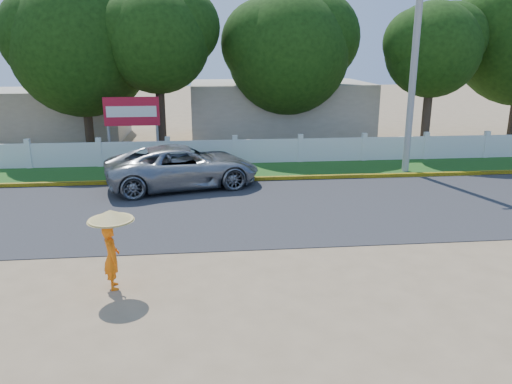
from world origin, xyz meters
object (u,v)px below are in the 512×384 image
Objects in this scene: utility_pole at (414,68)px; billboard at (132,115)px; vehicle at (183,166)px; monk_with_parasol at (111,238)px.

utility_pole is 12.43m from billboard.
utility_pole reaches higher than vehicle.
billboard is (-11.76, 3.37, -2.17)m from utility_pole.
vehicle is (-9.32, -1.45, -3.52)m from utility_pole.
vehicle is 1.93× the size of billboard.
monk_with_parasol is 0.61× the size of billboard.
monk_with_parasol is at bearing 158.12° from vehicle.
utility_pole is at bearing -94.60° from vehicle.
monk_with_parasol is (-1.22, -8.22, 0.38)m from vehicle.
billboard is at bearing 95.35° from monk_with_parasol.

